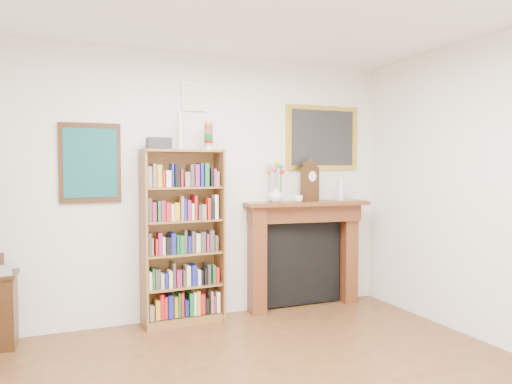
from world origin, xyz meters
The scene contains 12 objects.
room centered at (0.00, 0.00, 1.40)m, with size 4.51×5.01×2.81m.
teal_poster centered at (-1.05, 2.48, 1.65)m, with size 0.58×0.04×0.78m.
small_picture centered at (0.00, 2.48, 2.35)m, with size 0.26×0.04×0.30m.
gilt_painting centered at (1.55, 2.48, 1.95)m, with size 0.95×0.04×0.75m.
bookshelf centered at (-0.17, 2.33, 1.00)m, with size 0.84×0.33×2.06m.
fireplace centered at (1.26, 2.39, 0.72)m, with size 1.47×0.46×1.22m.
cd_stack centered at (-1.82, 2.18, 0.71)m, with size 0.12×0.12×0.08m, color #AEADB9.
mantel_clock centered at (1.32, 2.36, 1.44)m, with size 0.22×0.16×0.45m.
flower_vase centered at (0.89, 2.37, 1.30)m, with size 0.16×0.16×0.17m, color white.
teacup centered at (1.11, 2.24, 1.26)m, with size 0.10×0.10×0.08m, color white.
bottle_left centered at (1.70, 2.31, 1.34)m, with size 0.07×0.07×0.24m, color silver.
bottle_right centered at (1.71, 2.35, 1.32)m, with size 0.06×0.06×0.20m, color silver.
Camera 1 is at (-1.45, -2.63, 1.62)m, focal length 35.00 mm.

